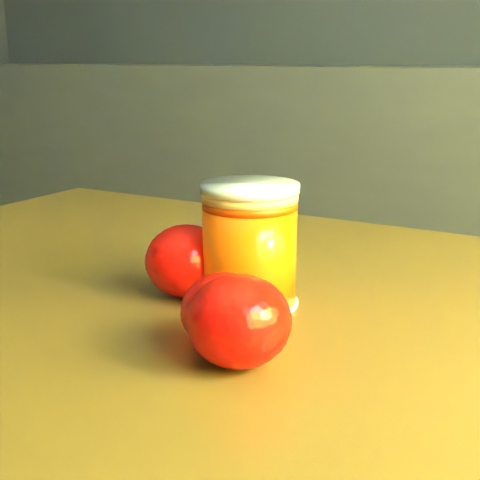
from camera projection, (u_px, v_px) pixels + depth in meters
The scene contains 6 objects.
kitchen_counter at pixel (289, 215), 2.08m from camera, with size 3.15×0.60×0.90m, color #4B4B50.
table at pixel (254, 435), 0.52m from camera, with size 1.04×0.78×0.73m.
juice_glass at pixel (250, 246), 0.52m from camera, with size 0.08×0.08×0.09m.
orange_front at pixel (186, 261), 0.54m from camera, with size 0.07×0.07×0.06m, color #FF1005.
orange_back at pixel (239, 321), 0.42m from camera, with size 0.07×0.07×0.06m, color #FF1005.
orange_extra at pixel (224, 311), 0.44m from camera, with size 0.06×0.06×0.05m, color #FF1005.
Camera 1 is at (1.05, -0.29, 0.92)m, focal length 50.00 mm.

